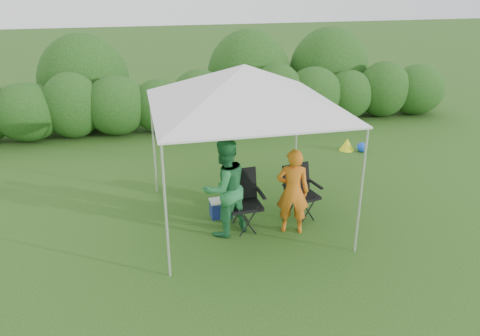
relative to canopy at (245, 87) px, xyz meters
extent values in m
plane|color=#325C1D|center=(0.00, -0.50, -2.46)|extent=(70.00, 70.00, 0.00)
ellipsoid|color=#25531A|center=(-4.60, 5.50, -1.67)|extent=(1.80, 1.53, 1.57)
cylinder|color=#382616|center=(-4.60, 5.50, -2.31)|extent=(0.12, 0.12, 0.30)
ellipsoid|color=#25531A|center=(-3.45, 5.50, -1.56)|extent=(1.57, 1.34, 1.80)
cylinder|color=#382616|center=(-3.45, 5.50, -2.31)|extent=(0.12, 0.12, 0.30)
ellipsoid|color=#25531A|center=(-2.30, 5.50, -1.64)|extent=(1.72, 1.47, 1.65)
cylinder|color=#382616|center=(-2.30, 5.50, -2.31)|extent=(0.12, 0.12, 0.30)
ellipsoid|color=#25531A|center=(-1.15, 5.50, -1.71)|extent=(1.50, 1.28, 1.50)
cylinder|color=#382616|center=(-1.15, 5.50, -2.31)|extent=(0.12, 0.12, 0.30)
ellipsoid|color=#25531A|center=(0.00, 5.50, -1.60)|extent=(1.65, 1.40, 1.73)
cylinder|color=#382616|center=(0.00, 5.50, -2.31)|extent=(0.12, 0.12, 0.30)
ellipsoid|color=#25531A|center=(1.15, 5.50, -1.67)|extent=(1.80, 1.53, 1.57)
cylinder|color=#382616|center=(1.15, 5.50, -2.31)|extent=(0.12, 0.12, 0.30)
ellipsoid|color=#25531A|center=(2.30, 5.50, -1.56)|extent=(1.58, 1.34, 1.80)
cylinder|color=#382616|center=(2.30, 5.50, -2.31)|extent=(0.12, 0.12, 0.30)
ellipsoid|color=#25531A|center=(3.45, 5.50, -1.64)|extent=(1.72, 1.47, 1.65)
cylinder|color=#382616|center=(3.45, 5.50, -2.31)|extent=(0.12, 0.12, 0.30)
ellipsoid|color=#25531A|center=(4.60, 5.50, -1.71)|extent=(1.50, 1.28, 1.50)
cylinder|color=#382616|center=(4.60, 5.50, -2.31)|extent=(0.12, 0.12, 0.30)
ellipsoid|color=#25531A|center=(5.75, 5.50, -1.60)|extent=(1.65, 1.40, 1.73)
cylinder|color=#382616|center=(5.75, 5.50, -2.31)|extent=(0.12, 0.12, 0.30)
ellipsoid|color=#25531A|center=(6.91, 5.50, -1.67)|extent=(1.80, 1.53, 1.57)
cylinder|color=#382616|center=(6.91, 5.50, -2.31)|extent=(0.12, 0.12, 0.30)
cylinder|color=silver|center=(-1.50, -1.50, -1.41)|extent=(0.04, 0.04, 2.10)
cylinder|color=silver|center=(1.50, -1.50, -1.41)|extent=(0.04, 0.04, 2.10)
cylinder|color=silver|center=(-1.50, 1.50, -1.41)|extent=(0.04, 0.04, 2.10)
cylinder|color=silver|center=(1.50, 1.50, -1.41)|extent=(0.04, 0.04, 2.10)
cube|color=white|center=(0.00, 0.00, -0.35)|extent=(3.10, 3.10, 0.03)
pyramid|color=white|center=(0.00, 0.00, 0.02)|extent=(3.10, 3.10, 0.70)
cube|color=black|center=(1.05, -0.19, -2.03)|extent=(0.62, 0.59, 0.05)
cube|color=black|center=(1.00, 0.03, -1.75)|extent=(0.55, 0.25, 0.51)
cube|color=black|center=(0.78, -0.25, -1.85)|extent=(0.14, 0.45, 0.03)
cube|color=black|center=(1.32, -0.14, -1.85)|extent=(0.14, 0.45, 0.03)
cylinder|color=black|center=(0.87, -0.46, -2.25)|extent=(0.02, 0.02, 0.43)
cylinder|color=black|center=(1.31, -0.37, -2.25)|extent=(0.02, 0.02, 0.43)
cylinder|color=black|center=(0.78, -0.02, -2.25)|extent=(0.02, 0.02, 0.43)
cylinder|color=black|center=(1.22, 0.07, -2.25)|extent=(0.02, 0.02, 0.43)
cube|color=black|center=(-0.09, -0.38, -2.00)|extent=(0.59, 0.55, 0.05)
cube|color=black|center=(-0.10, -0.14, -1.69)|extent=(0.58, 0.18, 0.55)
cube|color=black|center=(-0.39, -0.39, -1.80)|extent=(0.08, 0.48, 0.03)
cube|color=black|center=(0.21, -0.37, -1.80)|extent=(0.08, 0.48, 0.03)
cylinder|color=black|center=(-0.32, -0.63, -2.23)|extent=(0.03, 0.03, 0.46)
cylinder|color=black|center=(0.16, -0.61, -2.23)|extent=(0.03, 0.03, 0.46)
cylinder|color=black|center=(-0.34, -0.15, -2.23)|extent=(0.03, 0.03, 0.46)
cylinder|color=black|center=(0.14, -0.13, -2.23)|extent=(0.03, 0.03, 0.46)
imported|color=orange|center=(0.69, -0.65, -1.70)|extent=(0.65, 0.53, 1.53)
imported|color=#287C43|center=(-0.45, -0.44, -1.60)|extent=(1.02, 0.93, 1.72)
cube|color=navy|center=(-0.41, 0.15, -2.31)|extent=(0.39, 0.28, 0.31)
cube|color=silver|center=(-0.41, 0.15, -2.14)|extent=(0.41, 0.30, 0.03)
cylinder|color=#592D0C|center=(-0.35, 0.11, -2.01)|extent=(0.06, 0.06, 0.23)
cone|color=#FFFE1A|center=(3.39, 2.89, -2.31)|extent=(0.37, 0.37, 0.31)
sphere|color=blue|center=(3.70, 2.68, -2.34)|extent=(0.25, 0.25, 0.25)
camera|label=1|loc=(-1.79, -7.43, 1.74)|focal=35.00mm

